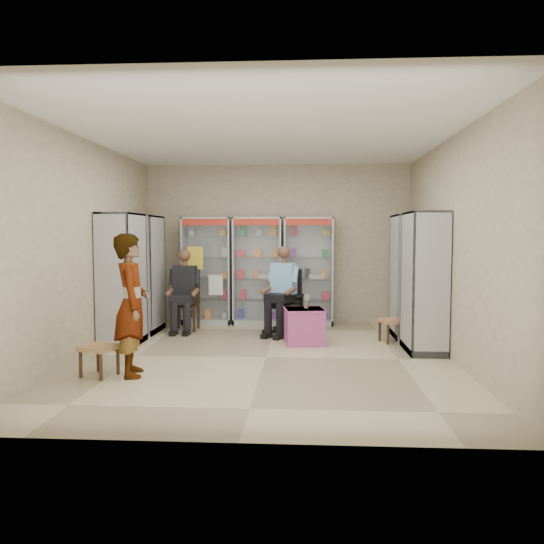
# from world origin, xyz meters

# --- Properties ---
(floor) EXTENTS (6.00, 6.00, 0.00)m
(floor) POSITION_xyz_m (0.00, 0.00, 0.00)
(floor) COLOR tan
(floor) RESTS_ON ground
(room_shell) EXTENTS (5.02, 6.02, 3.01)m
(room_shell) POSITION_xyz_m (0.00, 0.00, 1.97)
(room_shell) COLOR #C0AE8F
(room_shell) RESTS_ON ground
(cabinet_back_left) EXTENTS (0.90, 0.50, 2.00)m
(cabinet_back_left) POSITION_xyz_m (-1.30, 2.73, 1.00)
(cabinet_back_left) COLOR #B3B6BB
(cabinet_back_left) RESTS_ON floor
(cabinet_back_mid) EXTENTS (0.90, 0.50, 2.00)m
(cabinet_back_mid) POSITION_xyz_m (-0.35, 2.73, 1.00)
(cabinet_back_mid) COLOR #9FA1A5
(cabinet_back_mid) RESTS_ON floor
(cabinet_back_right) EXTENTS (0.90, 0.50, 2.00)m
(cabinet_back_right) POSITION_xyz_m (0.60, 2.73, 1.00)
(cabinet_back_right) COLOR #B6B9BD
(cabinet_back_right) RESTS_ON floor
(cabinet_right_far) EXTENTS (0.90, 0.50, 2.00)m
(cabinet_right_far) POSITION_xyz_m (2.23, 1.60, 1.00)
(cabinet_right_far) COLOR #A6A9AD
(cabinet_right_far) RESTS_ON floor
(cabinet_right_near) EXTENTS (0.90, 0.50, 2.00)m
(cabinet_right_near) POSITION_xyz_m (2.23, 0.50, 1.00)
(cabinet_right_near) COLOR silver
(cabinet_right_near) RESTS_ON floor
(cabinet_left_far) EXTENTS (0.90, 0.50, 2.00)m
(cabinet_left_far) POSITION_xyz_m (-2.23, 1.80, 1.00)
(cabinet_left_far) COLOR #B1B3B8
(cabinet_left_far) RESTS_ON floor
(cabinet_left_near) EXTENTS (0.90, 0.50, 2.00)m
(cabinet_left_near) POSITION_xyz_m (-2.23, 0.70, 1.00)
(cabinet_left_near) COLOR #B7B9BF
(cabinet_left_near) RESTS_ON floor
(wooden_chair) EXTENTS (0.42, 0.42, 0.94)m
(wooden_chair) POSITION_xyz_m (-1.55, 2.00, 0.47)
(wooden_chair) COLOR black
(wooden_chair) RESTS_ON floor
(seated_customer) EXTENTS (0.44, 0.60, 1.34)m
(seated_customer) POSITION_xyz_m (-1.55, 1.95, 0.67)
(seated_customer) COLOR black
(seated_customer) RESTS_ON floor
(office_chair) EXTENTS (0.79, 0.79, 1.10)m
(office_chair) POSITION_xyz_m (0.19, 1.77, 0.55)
(office_chair) COLOR black
(office_chair) RESTS_ON floor
(seated_shopkeeper) EXTENTS (0.68, 0.77, 1.40)m
(seated_shopkeeper) POSITION_xyz_m (0.19, 1.72, 0.70)
(seated_shopkeeper) COLOR #6EABDB
(seated_shopkeeper) RESTS_ON floor
(pink_trunk) EXTENTS (0.64, 0.62, 0.55)m
(pink_trunk) POSITION_xyz_m (0.53, 0.93, 0.27)
(pink_trunk) COLOR #BF4C7E
(pink_trunk) RESTS_ON floor
(tea_glass) EXTENTS (0.07, 0.07, 0.09)m
(tea_glass) POSITION_xyz_m (0.55, 0.99, 0.59)
(tea_glass) COLOR #5A1707
(tea_glass) RESTS_ON pink_trunk
(woven_stool_a) EXTENTS (0.45, 0.45, 0.36)m
(woven_stool_a) POSITION_xyz_m (1.90, 1.15, 0.18)
(woven_stool_a) COLOR olive
(woven_stool_a) RESTS_ON floor
(woven_stool_b) EXTENTS (0.48, 0.48, 0.37)m
(woven_stool_b) POSITION_xyz_m (-1.90, -1.08, 0.19)
(woven_stool_b) COLOR #A66F46
(woven_stool_b) RESTS_ON floor
(standing_man) EXTENTS (0.56, 0.70, 1.69)m
(standing_man) POSITION_xyz_m (-1.52, -1.02, 0.85)
(standing_man) COLOR gray
(standing_man) RESTS_ON floor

